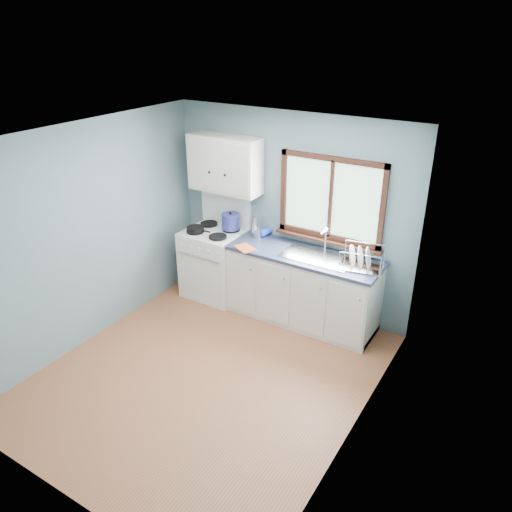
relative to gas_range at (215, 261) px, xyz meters
The scene contains 19 objects.
floor 1.82m from the gas_range, 57.18° to the right, with size 3.20×3.60×0.02m, color #A4603C.
ceiling 2.67m from the gas_range, 57.18° to the right, with size 3.20×3.60×0.02m, color white.
wall_back 1.26m from the gas_range, 19.54° to the left, with size 3.20×0.02×2.50m, color slate.
wall_front 3.50m from the gas_range, 73.86° to the right, with size 3.20×0.02×2.50m, color slate.
wall_left 1.78m from the gas_range, 114.14° to the right, with size 0.02×3.60×2.50m, color slate.
wall_right 3.05m from the gas_range, 29.91° to the right, with size 0.02×3.60×2.50m, color slate.
gas_range is the anchor object (origin of this frame).
base_cabinets 1.31m from the gas_range, ahead, with size 1.85×0.60×0.88m.
countertop 1.37m from the gas_range, ahead, with size 1.89×0.64×0.04m, color #222C43.
sink 1.53m from the gas_range, ahead, with size 0.84×0.46×0.44m.
window 1.81m from the gas_range, 11.37° to the left, with size 1.36×0.10×1.03m.
upper_cabinets 1.32m from the gas_range, 56.70° to the left, with size 0.95×0.35×0.70m.
skillet 0.54m from the gas_range, 135.22° to the right, with size 0.35×0.23×0.05m.
stockpot 0.61m from the gas_range, 33.62° to the left, with size 0.27×0.27×0.23m.
utensil_crock 0.78m from the gas_range, 13.97° to the left, with size 0.11×0.11×0.34m.
thermos 0.79m from the gas_range, 14.60° to the left, with size 0.06×0.06×0.27m, color silver.
soap_bottle 0.85m from the gas_range, 13.90° to the left, with size 0.10×0.10×0.26m, color blue.
dish_towel 0.81m from the gas_range, 20.45° to the right, with size 0.25×0.18×0.02m, color #DC5F36.
dish_rack 2.06m from the gas_range, ahead, with size 0.53×0.44×0.24m.
Camera 1 is at (2.66, -3.37, 3.44)m, focal length 35.00 mm.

